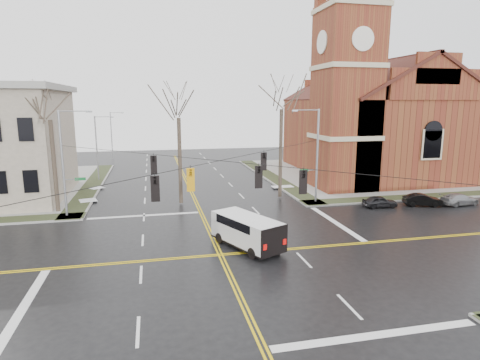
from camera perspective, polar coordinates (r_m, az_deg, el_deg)
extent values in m
plane|color=black|center=(26.61, -2.81, -10.57)|extent=(120.00, 120.00, 0.00)
cube|color=gray|center=(58.14, 17.76, 0.89)|extent=(30.00, 30.00, 0.15)
cube|color=#29331B|center=(52.60, 4.65, 0.45)|extent=(2.00, 30.00, 0.02)
cube|color=#29331B|center=(46.97, 26.18, -1.95)|extent=(30.00, 2.00, 0.02)
cube|color=#29331B|center=(50.84, -20.27, -0.58)|extent=(2.00, 30.00, 0.02)
cube|color=gold|center=(26.59, -3.07, -10.58)|extent=(0.12, 100.00, 0.01)
cube|color=gold|center=(26.63, -2.55, -10.54)|extent=(0.12, 100.00, 0.01)
cube|color=gold|center=(26.50, -2.76, -10.65)|extent=(100.00, 0.12, 0.01)
cube|color=gold|center=(26.72, -2.85, -10.47)|extent=(100.00, 0.12, 0.01)
cube|color=silver|center=(19.28, 18.91, -20.13)|extent=(9.50, 0.50, 0.01)
cube|color=silver|center=(36.26, -13.49, -4.93)|extent=(9.50, 0.50, 0.01)
cube|color=silver|center=(22.66, -28.68, -16.00)|extent=(0.50, 9.50, 0.01)
cube|color=silver|center=(34.25, 13.39, -5.88)|extent=(0.50, 9.50, 0.01)
cube|color=maroon|center=(46.46, 14.80, 10.94)|extent=(6.00, 6.00, 20.00)
cube|color=#BFB493|center=(47.46, 15.40, 22.47)|extent=(6.30, 6.30, 0.50)
cylinder|color=silver|center=(44.20, 17.09, 18.65)|extent=(2.40, 0.15, 2.40)
cylinder|color=silver|center=(45.58, 11.58, 18.65)|extent=(0.15, 2.40, 2.40)
cube|color=maroon|center=(58.89, 18.40, 5.81)|extent=(18.00, 24.00, 10.00)
cube|color=maroon|center=(49.65, 12.58, 1.98)|extent=(2.00, 5.00, 4.40)
cylinder|color=gray|center=(39.47, 10.92, 3.35)|extent=(0.20, 0.20, 9.00)
cylinder|color=gray|center=(39.44, 10.05, 1.39)|extent=(1.20, 0.06, 0.06)
cube|color=#105F28|center=(39.18, 9.10, 1.36)|extent=(0.90, 0.04, 0.25)
cylinder|color=gray|center=(38.68, 9.50, 9.79)|extent=(2.40, 0.08, 0.08)
cube|color=gray|center=(38.25, 7.81, 9.75)|extent=(0.50, 0.22, 0.15)
cylinder|color=gray|center=(37.02, -23.91, 2.10)|extent=(0.20, 0.20, 9.00)
cylinder|color=gray|center=(37.12, -22.84, 0.09)|extent=(1.20, 0.06, 0.06)
cube|color=#105F28|center=(37.00, -21.77, 0.13)|extent=(0.90, 0.04, 0.25)
cylinder|color=gray|center=(36.45, -22.58, 9.04)|extent=(2.40, 0.08, 0.08)
cube|color=gray|center=(36.26, -20.69, 9.09)|extent=(0.50, 0.22, 0.15)
cylinder|color=black|center=(25.00, -2.94, 2.76)|extent=(23.02, 23.02, 0.03)
cylinder|color=black|center=(25.00, -2.94, 2.76)|extent=(23.02, 23.02, 0.03)
imported|color=black|center=(20.86, -11.97, -1.22)|extent=(0.21, 0.26, 1.30)
imported|color=black|center=(29.85, 3.39, 2.65)|extent=(0.21, 0.26, 1.30)
imported|color=orange|center=(22.91, -7.03, 0.03)|extent=(0.21, 0.26, 1.30)
imported|color=black|center=(28.73, -12.16, 2.10)|extent=(0.21, 0.26, 1.30)
imported|color=black|center=(22.37, 8.97, -0.29)|extent=(0.21, 0.26, 1.30)
imported|color=black|center=(23.62, 2.68, 0.43)|extent=(0.21, 0.26, 1.30)
cylinder|color=gray|center=(53.14, -19.71, 4.25)|extent=(0.16, 0.16, 8.00)
cylinder|color=gray|center=(52.74, -18.89, 8.51)|extent=(2.00, 0.07, 0.07)
cube|color=gray|center=(52.65, -17.80, 8.51)|extent=(0.45, 0.20, 0.13)
cylinder|color=gray|center=(72.94, -17.81, 6.04)|extent=(0.16, 0.16, 8.00)
cylinder|color=gray|center=(72.65, -17.20, 9.14)|extent=(2.00, 0.07, 0.07)
cube|color=gray|center=(72.58, -16.40, 9.15)|extent=(0.45, 0.20, 0.13)
cube|color=silver|center=(27.40, 1.00, -7.10)|extent=(4.28, 5.96, 1.79)
cube|color=silver|center=(29.25, -1.82, -6.47)|extent=(2.35, 1.76, 1.26)
cube|color=black|center=(29.37, -2.24, -5.22)|extent=(1.82, 0.93, 0.84)
cube|color=black|center=(27.39, 0.73, -5.85)|extent=(3.56, 4.35, 0.58)
cube|color=#B70C0A|center=(24.91, 3.58, -9.53)|extent=(0.26, 0.17, 0.36)
cube|color=#B70C0A|center=(25.95, 6.36, -8.72)|extent=(0.26, 0.17, 0.36)
cube|color=black|center=(27.70, 0.99, -8.90)|extent=(4.35, 6.03, 0.11)
cylinder|color=black|center=(28.55, -2.86, -8.23)|extent=(0.56, 0.80, 0.76)
cylinder|color=black|center=(29.62, 0.26, -7.49)|extent=(0.56, 0.80, 0.76)
cylinder|color=black|center=(25.78, 1.84, -10.39)|extent=(0.56, 0.80, 0.76)
cylinder|color=black|center=(26.96, 5.08, -9.45)|extent=(0.56, 0.80, 0.76)
imported|color=black|center=(40.11, 19.27, -2.92)|extent=(3.32, 1.57, 1.10)
imported|color=black|center=(42.14, 24.55, -2.60)|extent=(3.75, 2.25, 1.17)
imported|color=#9B9B9E|center=(44.16, 28.76, -2.41)|extent=(4.02, 1.96, 1.13)
cylinder|color=#3B2E26|center=(38.94, -24.89, 1.77)|extent=(0.36, 0.36, 8.13)
cylinder|color=#3B2E26|center=(38.68, -8.54, 2.67)|extent=(0.36, 0.36, 8.19)
cylinder|color=#3B2E26|center=(41.03, 5.80, 3.74)|extent=(0.36, 0.36, 8.94)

